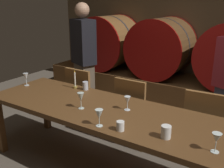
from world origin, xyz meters
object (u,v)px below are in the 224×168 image
at_px(wine_glass_center, 99,115).
at_px(cup_center, 120,126).
at_px(dining_table, 104,114).
at_px(chair_left, 83,95).
at_px(chair_center, 133,108).
at_px(candle_center, 75,83).
at_px(cup_left, 85,86).
at_px(chair_right, 204,124).
at_px(guest_left, 84,59).
at_px(wine_glass_far_left, 26,77).
at_px(wine_glass_far_right, 217,138).
at_px(wine_glass_right, 127,101).
at_px(wine_glass_left, 81,97).
at_px(wine_barrel_center_left, 161,48).
at_px(cup_right, 166,132).
at_px(wine_barrel_far_left, 109,42).

bearing_deg(wine_glass_center, cup_center, 9.27).
distance_m(dining_table, chair_left, 1.06).
xyz_separation_m(chair_center, candle_center, (-0.64, -0.32, 0.30)).
bearing_deg(cup_left, candle_center, -171.74).
bearing_deg(chair_right, guest_left, -15.51).
height_order(wine_glass_far_left, wine_glass_center, wine_glass_far_left).
relative_size(candle_center, wine_glass_far_left, 1.42).
bearing_deg(wine_glass_far_right, guest_left, 149.93).
bearing_deg(wine_glass_right, wine_glass_left, -152.09).
distance_m(chair_right, wine_glass_right, 0.91).
bearing_deg(candle_center, wine_glass_left, -44.23).
relative_size(dining_table, chair_center, 3.00).
bearing_deg(chair_center, guest_left, -21.22).
distance_m(wine_glass_far_left, wine_glass_left, 1.06).
relative_size(guest_left, wine_glass_left, 10.32).
xyz_separation_m(guest_left, candle_center, (0.46, -0.75, -0.10)).
xyz_separation_m(wine_barrel_center_left, cup_left, (-0.18, -1.84, -0.20)).
bearing_deg(cup_left, dining_table, -34.14).
bearing_deg(chair_left, cup_right, 150.35).
bearing_deg(wine_glass_far_left, cup_right, -8.15).
bearing_deg(wine_barrel_center_left, candle_center, -99.98).
bearing_deg(cup_right, chair_right, 84.01).
relative_size(wine_barrel_center_left, dining_table, 0.38).
xyz_separation_m(guest_left, wine_glass_far_right, (2.22, -1.28, -0.05)).
xyz_separation_m(wine_barrel_center_left, cup_right, (1.06, -2.40, -0.20)).
relative_size(chair_right, guest_left, 0.51).
bearing_deg(chair_center, wine_glass_far_left, 25.07).
relative_size(wine_barrel_far_left, chair_left, 1.14).
xyz_separation_m(wine_barrel_center_left, cup_center, (0.69, -2.48, -0.21)).
relative_size(wine_barrel_center_left, wine_glass_right, 7.05).
bearing_deg(wine_barrel_center_left, cup_left, -95.74).
height_order(candle_center, wine_glass_right, candle_center).
distance_m(chair_center, candle_center, 0.78).
bearing_deg(wine_glass_left, chair_left, 128.33).
xyz_separation_m(wine_barrel_center_left, candle_center, (-0.33, -1.86, -0.19)).
xyz_separation_m(wine_glass_center, cup_right, (0.56, 0.12, -0.06)).
bearing_deg(chair_left, dining_table, 140.58).
distance_m(wine_barrel_far_left, wine_glass_center, 2.97).
relative_size(chair_center, cup_center, 10.71).
relative_size(wine_glass_center, cup_center, 1.88).
height_order(wine_barrel_far_left, wine_glass_left, wine_barrel_far_left).
bearing_deg(wine_glass_right, wine_barrel_center_left, 104.35).
bearing_deg(cup_left, chair_center, 30.67).
xyz_separation_m(wine_barrel_far_left, wine_glass_far_left, (0.16, -2.11, -0.14)).
xyz_separation_m(dining_table, chair_center, (0.00, 0.64, -0.17)).
distance_m(wine_barrel_center_left, wine_glass_left, 2.31).
height_order(chair_left, guest_left, guest_left).
bearing_deg(wine_barrel_far_left, dining_table, -57.56).
relative_size(wine_glass_right, cup_center, 1.73).
bearing_deg(cup_right, cup_center, -166.23).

